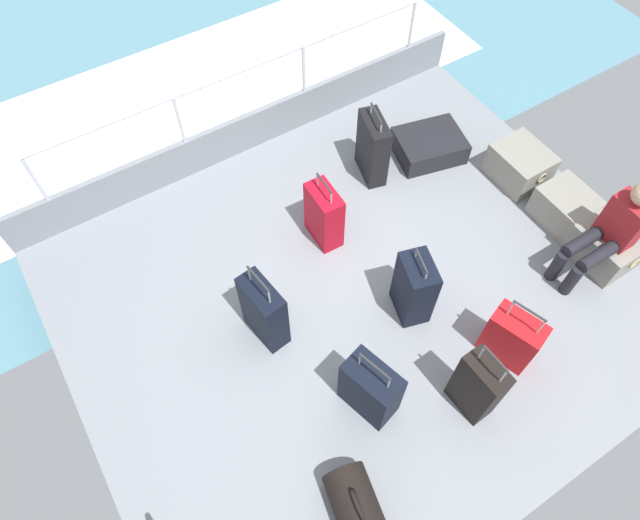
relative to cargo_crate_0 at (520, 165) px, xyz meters
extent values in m
cube|color=gray|center=(0.30, -2.14, -0.21)|extent=(4.40, 5.20, 0.06)
cube|color=gray|center=(-1.87, -2.14, 0.04)|extent=(0.06, 5.20, 0.45)
cylinder|color=silver|center=(-1.87, -4.22, 0.32)|extent=(0.04, 0.04, 1.00)
cylinder|color=silver|center=(-1.87, -2.83, 0.32)|extent=(0.04, 0.04, 1.00)
cylinder|color=silver|center=(-1.87, -1.44, 0.32)|extent=(0.04, 0.04, 1.00)
cylinder|color=silver|center=(-1.87, -0.06, 0.32)|extent=(0.04, 0.04, 1.00)
cylinder|color=silver|center=(-1.87, -2.14, 0.82)|extent=(0.04, 4.16, 0.04)
cube|color=white|center=(-3.30, -2.14, -0.52)|extent=(2.40, 7.28, 0.01)
cube|color=gray|center=(0.00, 0.00, 0.00)|extent=(0.55, 0.47, 0.37)
torus|color=tan|center=(-0.29, 0.00, 0.07)|extent=(0.02, 0.12, 0.12)
torus|color=tan|center=(0.29, 0.00, 0.07)|extent=(0.02, 0.12, 0.12)
cube|color=gray|center=(0.69, -0.01, -0.01)|extent=(0.61, 0.44, 0.35)
torus|color=tan|center=(0.37, -0.01, 0.06)|extent=(0.02, 0.12, 0.12)
torus|color=tan|center=(1.00, -0.01, 0.06)|extent=(0.02, 0.12, 0.12)
cube|color=gray|center=(1.18, -0.02, 0.00)|extent=(0.55, 0.48, 0.37)
torus|color=tan|center=(0.90, -0.02, 0.08)|extent=(0.02, 0.12, 0.12)
torus|color=tan|center=(1.46, -0.02, 0.08)|extent=(0.02, 0.12, 0.12)
cube|color=maroon|center=(1.18, -0.07, 0.43)|extent=(0.34, 0.20, 0.48)
cylinder|color=black|center=(1.27, -0.37, 0.23)|extent=(0.12, 0.40, 0.12)
cylinder|color=black|center=(1.27, -0.57, 0.00)|extent=(0.11, 0.11, 0.37)
cylinder|color=black|center=(1.09, -0.37, 0.23)|extent=(0.12, 0.40, 0.12)
cylinder|color=black|center=(1.09, -0.57, 0.00)|extent=(0.11, 0.11, 0.37)
cube|color=black|center=(1.60, -2.01, 0.17)|extent=(0.37, 0.22, 0.71)
cylinder|color=#A5A8AD|center=(1.49, -2.01, 0.62)|extent=(0.02, 0.02, 0.19)
cylinder|color=#A5A8AD|center=(1.71, -2.00, 0.62)|extent=(0.02, 0.02, 0.19)
cylinder|color=#2D2D2D|center=(1.60, -2.01, 0.72)|extent=(0.24, 0.03, 0.02)
cube|color=white|center=(1.60, -1.90, 0.37)|extent=(0.05, 0.01, 0.08)
cube|color=black|center=(1.17, -2.70, 0.12)|extent=(0.50, 0.36, 0.60)
cylinder|color=#A5A8AD|center=(1.04, -2.73, 0.50)|extent=(0.02, 0.02, 0.16)
cylinder|color=#A5A8AD|center=(1.30, -2.66, 0.50)|extent=(0.02, 0.02, 0.16)
cylinder|color=#2D2D2D|center=(1.17, -2.70, 0.58)|extent=(0.28, 0.09, 0.02)
cube|color=green|center=(1.13, -2.57, 0.25)|extent=(0.05, 0.02, 0.08)
cube|color=#B70C1E|center=(-0.43, -2.11, 0.14)|extent=(0.40, 0.23, 0.64)
cylinder|color=#A5A8AD|center=(-0.55, -2.10, 0.53)|extent=(0.02, 0.02, 0.14)
cylinder|color=#A5A8AD|center=(-0.32, -2.11, 0.53)|extent=(0.02, 0.02, 0.14)
cylinder|color=#2D2D2D|center=(-0.43, -2.11, 0.60)|extent=(0.26, 0.03, 0.02)
cube|color=silver|center=(-0.43, -2.00, 0.29)|extent=(0.05, 0.01, 0.08)
cube|color=black|center=(-0.75, -0.58, -0.06)|extent=(0.69, 0.80, 0.25)
cube|color=white|center=(-0.67, -0.24, -0.03)|extent=(0.05, 0.02, 0.08)
cube|color=black|center=(0.65, -1.89, 0.16)|extent=(0.42, 0.34, 0.69)
cylinder|color=#A5A8AD|center=(0.54, -1.85, 0.55)|extent=(0.02, 0.02, 0.09)
cylinder|color=#A5A8AD|center=(0.76, -1.92, 0.55)|extent=(0.02, 0.02, 0.09)
cylinder|color=#2D2D2D|center=(0.65, -1.89, 0.59)|extent=(0.24, 0.09, 0.02)
cube|color=silver|center=(0.69, -1.76, 0.34)|extent=(0.05, 0.02, 0.08)
cube|color=black|center=(0.16, -3.08, 0.17)|extent=(0.45, 0.25, 0.70)
cylinder|color=#A5A8AD|center=(0.03, -3.09, 0.61)|extent=(0.02, 0.02, 0.18)
cylinder|color=#A5A8AD|center=(0.29, -3.06, 0.61)|extent=(0.02, 0.02, 0.18)
cylinder|color=#2D2D2D|center=(0.16, -3.08, 0.70)|extent=(0.28, 0.05, 0.02)
cube|color=silver|center=(0.15, -2.97, 0.21)|extent=(0.05, 0.01, 0.08)
cube|color=black|center=(-0.87, -1.25, 0.17)|extent=(0.49, 0.30, 0.71)
cylinder|color=#A5A8AD|center=(-1.00, -1.22, 0.58)|extent=(0.02, 0.02, 0.11)
cylinder|color=#A5A8AD|center=(-0.74, -1.29, 0.58)|extent=(0.02, 0.02, 0.11)
cylinder|color=#2D2D2D|center=(-0.87, -1.25, 0.64)|extent=(0.29, 0.09, 0.02)
cube|color=green|center=(-0.84, -1.16, 0.21)|extent=(0.05, 0.02, 0.08)
cube|color=red|center=(1.42, -1.45, 0.08)|extent=(0.49, 0.36, 0.54)
cylinder|color=#A5A8AD|center=(1.30, -1.50, 0.46)|extent=(0.02, 0.02, 0.21)
cylinder|color=#A5A8AD|center=(1.54, -1.41, 0.46)|extent=(0.02, 0.02, 0.21)
cylinder|color=#2D2D2D|center=(1.42, -1.45, 0.56)|extent=(0.27, 0.11, 0.02)
cube|color=green|center=(1.38, -1.34, 0.26)|extent=(0.05, 0.02, 0.08)
cylinder|color=black|center=(1.83, -3.26, -0.02)|extent=(0.67, 0.45, 0.33)
torus|color=black|center=(1.83, -3.26, 0.16)|extent=(0.28, 0.07, 0.28)
camera|label=1|loc=(2.22, -3.83, 4.31)|focal=31.43mm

